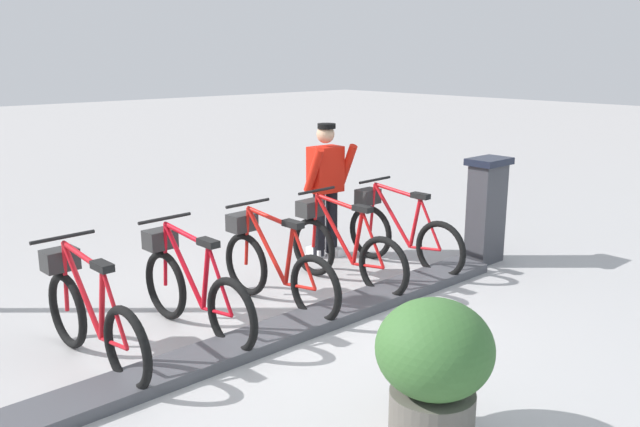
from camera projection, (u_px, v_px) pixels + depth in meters
ground_plane at (294, 332)px, 5.96m from camera, size 60.00×60.00×0.00m
dock_rail_base at (294, 327)px, 5.95m from camera, size 0.44×5.51×0.10m
payment_kiosk at (486, 209)px, 7.85m from camera, size 0.36×0.52×1.28m
bike_docked_0 at (399, 232)px, 7.72m from camera, size 1.72×0.54×1.02m
bike_docked_1 at (342, 247)px, 7.10m from camera, size 1.72×0.54×1.02m
bike_docked_2 at (274, 265)px, 6.49m from camera, size 1.72×0.54×1.02m
bike_docked_3 at (191, 288)px, 5.87m from camera, size 1.72×0.54×1.02m
bike_docked_4 at (90, 315)px, 5.26m from camera, size 1.72×0.54×1.02m
worker_near_rack at (326, 185)px, 8.04m from camera, size 0.49×0.64×1.66m
planter_bush at (434, 364)px, 4.17m from camera, size 0.76×0.76×0.97m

